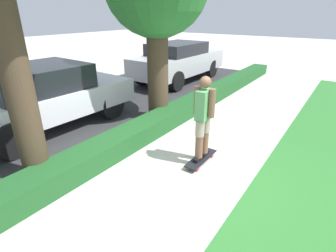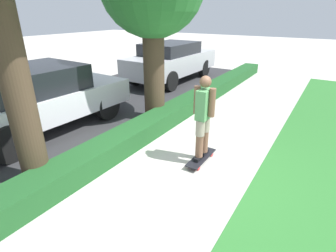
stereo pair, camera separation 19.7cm
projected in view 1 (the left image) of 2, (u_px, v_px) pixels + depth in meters
The scene contains 7 objects.
ground_plane at pixel (190, 173), 4.68m from camera, with size 60.00×60.00×0.00m, color #BCB7AD.
street_asphalt at pixel (52, 121), 6.89m from camera, with size 18.42×5.00×0.01m.
hedge_row at pixel (124, 140), 5.44m from camera, with size 18.42×0.60×0.40m.
skateboard at pixel (201, 158), 5.00m from camera, with size 0.88×0.24×0.10m.
skater_person at pixel (203, 117), 4.66m from camera, with size 0.48×0.40×1.57m.
parked_car_middle at pixel (42, 95), 6.31m from camera, with size 4.25×2.14×1.52m.
parked_car_rear at pixel (179, 61), 10.68m from camera, with size 4.54×1.88×1.54m.
Camera 1 is at (-3.46, -1.95, 2.65)m, focal length 28.00 mm.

